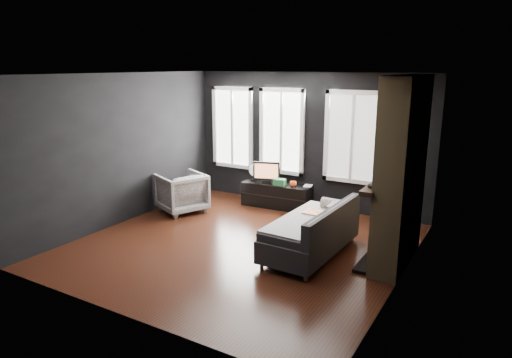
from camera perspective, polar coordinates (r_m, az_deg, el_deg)
The scene contains 18 objects.
floor at distance 7.46m, azimuth -1.84°, elevation -8.24°, with size 5.00×5.00×0.00m, color black.
ceiling at distance 6.90m, azimuth -2.03°, elevation 12.98°, with size 5.00×5.00×0.00m, color white.
wall_back at distance 9.23m, azimuth 6.38°, elevation 4.76°, with size 5.00×0.02×2.70m, color black.
wall_left at distance 8.63m, azimuth -16.17°, elevation 3.64°, with size 0.02×5.00×2.70m, color black.
wall_right at distance 6.13m, azimuth 18.26°, elevation -0.63°, with size 0.02×5.00×2.70m, color black.
windows at distance 9.28m, azimuth 3.86°, elevation 11.27°, with size 4.00×0.16×1.76m, color white, non-canonical shape.
fireplace at distance 6.75m, azimuth 17.71°, elevation 0.71°, with size 0.70×1.62×2.70m, color #93724C, non-canonical shape.
sofa at distance 7.03m, azimuth 6.86°, elevation -6.20°, with size 0.95×1.89×0.81m, color #232426, non-canonical shape.
stripe_pillow at distance 7.16m, azimuth 9.47°, elevation -4.40°, with size 0.08×0.35×0.35m, color gray.
armchair at distance 9.10m, azimuth -9.29°, elevation -1.43°, with size 0.83×0.78×0.85m, color white.
media_console at distance 9.31m, azimuth 2.61°, elevation -2.05°, with size 1.43×0.45×0.49m, color black, non-canonical shape.
monitor at distance 9.26m, azimuth 1.32°, elevation 1.02°, with size 0.56×0.12×0.50m, color black, non-canonical shape.
desk_fan at distance 9.46m, azimuth -0.23°, elevation 0.87°, with size 0.25×0.25×0.36m, color gray, non-canonical shape.
mug at distance 9.03m, azimuth 4.68°, elevation -0.54°, with size 0.13×0.11×0.13m, color orange.
book at distance 9.09m, azimuth 6.04°, elevation -0.21°, with size 0.16×0.02×0.22m, color #B3A98E.
storage_box at distance 9.13m, azimuth 2.97°, elevation -0.38°, with size 0.24×0.15×0.13m, color #266637.
mantel_vase at distance 7.23m, azimuth 16.57°, elevation 1.45°, with size 0.19×0.19×0.19m, color gold.
mantel_clock at distance 6.31m, azimuth 14.31°, elevation -0.89°, with size 0.12×0.12×0.04m, color black.
Camera 1 is at (3.68, -5.83, 2.83)m, focal length 32.00 mm.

